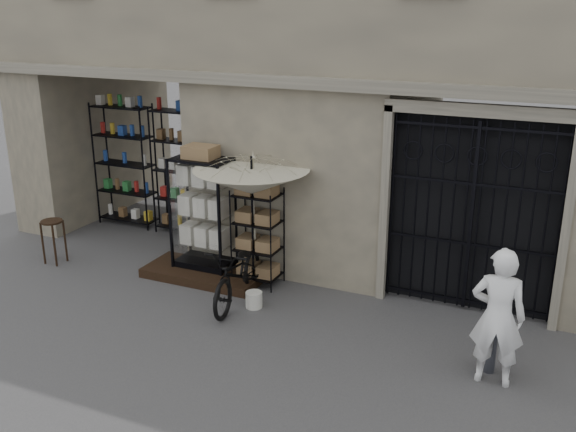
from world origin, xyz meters
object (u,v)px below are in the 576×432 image
at_px(wire_rack, 258,238).
at_px(steel_bollard, 491,344).
at_px(shopkeeper, 490,381).
at_px(white_bucket, 254,300).
at_px(bicycle, 239,302).
at_px(market_umbrella, 252,175).
at_px(display_cabinet, 203,218).
at_px(wooden_stool, 54,240).

distance_m(wire_rack, steel_bollard, 4.02).
bearing_deg(shopkeeper, white_bucket, -12.99).
height_order(wire_rack, bicycle, wire_rack).
bearing_deg(wire_rack, market_umbrella, -109.07).
relative_size(white_bucket, shopkeeper, 0.15).
bearing_deg(market_umbrella, display_cabinet, 174.42).
bearing_deg(white_bucket, display_cabinet, 148.95).
height_order(wire_rack, wooden_stool, wire_rack).
xyz_separation_m(wire_rack, wooden_stool, (-3.66, -0.67, -0.37)).
bearing_deg(display_cabinet, wooden_stool, -150.26).
height_order(market_umbrella, steel_bollard, market_umbrella).
height_order(display_cabinet, shopkeeper, display_cabinet).
bearing_deg(shopkeeper, steel_bollard, -79.78).
height_order(wire_rack, steel_bollard, wire_rack).
xyz_separation_m(wooden_stool, shopkeeper, (7.52, -0.74, -0.41)).
bearing_deg(wooden_stool, white_bucket, -1.96).
bearing_deg(market_umbrella, bicycle, -83.05).
bearing_deg(bicycle, display_cabinet, 137.88).
bearing_deg(steel_bollard, bicycle, 173.00).
relative_size(display_cabinet, wire_rack, 1.25).
bearing_deg(wire_rack, display_cabinet, -179.13).
height_order(white_bucket, shopkeeper, white_bucket).
distance_m(market_umbrella, white_bucket, 1.91).
relative_size(wire_rack, bicycle, 0.88).
bearing_deg(bicycle, white_bucket, -20.80).
bearing_deg(shopkeeper, wire_rack, -23.40).
height_order(display_cabinet, market_umbrella, market_umbrella).
xyz_separation_m(market_umbrella, steel_bollard, (3.85, -1.10, -1.48)).
distance_m(wire_rack, white_bucket, 1.10).
relative_size(wooden_stool, steel_bollard, 1.04).
xyz_separation_m(white_bucket, wooden_stool, (-3.99, 0.14, 0.29)).
bearing_deg(display_cabinet, market_umbrella, 10.10).
relative_size(market_umbrella, wooden_stool, 3.28).
height_order(market_umbrella, shopkeeper, market_umbrella).
distance_m(white_bucket, steel_bollard, 3.51).
relative_size(display_cabinet, bicycle, 1.10).
relative_size(market_umbrella, bicycle, 1.41).
distance_m(bicycle, wooden_stool, 3.72).
bearing_deg(wire_rack, steel_bollard, -17.14).
distance_m(display_cabinet, steel_bollard, 4.99).
distance_m(wire_rack, bicycle, 1.08).
bearing_deg(wooden_stool, bicycle, -1.01).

